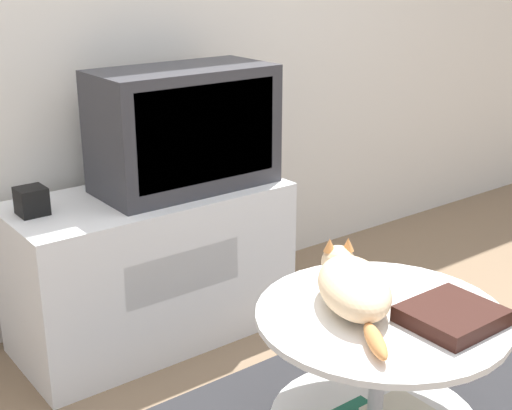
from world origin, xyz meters
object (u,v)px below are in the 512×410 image
object	(u,v)px
speaker	(32,201)
dvd_box	(452,316)
tv	(184,129)
cat	(353,285)

from	to	relation	value
speaker	dvd_box	world-z (taller)	speaker
tv	cat	distance (m)	0.98
tv	cat	size ratio (longest dim) A/B	1.34
dvd_box	cat	world-z (taller)	cat
tv	speaker	distance (m)	0.59
speaker	dvd_box	bearing A→B (deg)	-62.66
tv	speaker	world-z (taller)	tv
dvd_box	cat	xyz separation A→B (m)	(-0.13, 0.23, 0.04)
tv	dvd_box	xyz separation A→B (m)	(0.07, -1.17, -0.28)
tv	dvd_box	bearing A→B (deg)	-86.70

